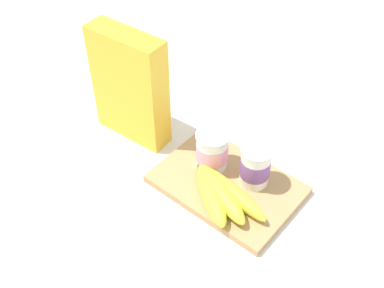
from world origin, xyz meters
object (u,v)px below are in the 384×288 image
object	(u,v)px
cutting_board	(227,184)
yogurt_cup_back	(255,166)
cereal_box	(131,86)
banana_bunch	(221,193)
yogurt_cup_front	(212,151)

from	to	relation	value
cutting_board	yogurt_cup_back	bearing A→B (deg)	41.86
cereal_box	cutting_board	bearing A→B (deg)	175.24
cereal_box	banana_bunch	distance (m)	0.31
yogurt_cup_back	cereal_box	bearing A→B (deg)	-173.97
banana_bunch	yogurt_cup_back	bearing A→B (deg)	74.16
cutting_board	yogurt_cup_front	bearing A→B (deg)	162.57
cutting_board	banana_bunch	bearing A→B (deg)	-68.82
cereal_box	yogurt_cup_front	xyz separation A→B (m)	(0.22, 0.01, -0.07)
banana_bunch	cutting_board	bearing A→B (deg)	111.18
yogurt_cup_front	yogurt_cup_back	distance (m)	0.10
yogurt_cup_back	banana_bunch	xyz separation A→B (m)	(-0.02, -0.08, -0.03)
yogurt_cup_back	banana_bunch	bearing A→B (deg)	-105.84
yogurt_cup_front	banana_bunch	world-z (taller)	yogurt_cup_front
cutting_board	yogurt_cup_front	xyz separation A→B (m)	(-0.05, 0.02, 0.05)
yogurt_cup_front	banana_bunch	size ratio (longest dim) A/B	0.44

